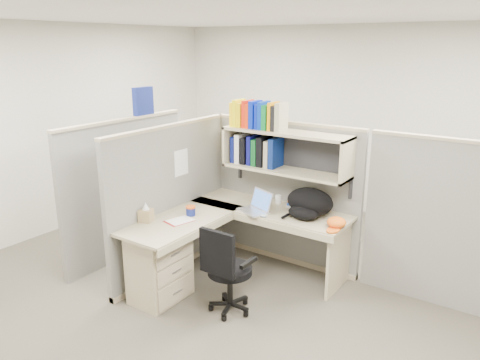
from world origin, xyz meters
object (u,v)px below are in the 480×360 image
Objects in this scene: laptop at (253,202)px; task_chair at (228,283)px; snack_canister at (191,211)px; desk at (190,252)px; backpack at (307,203)px.

task_chair is at bearing -52.41° from laptop.
laptop reaches higher than snack_canister.
desk is 17.15× the size of snack_canister.
task_chair is (0.21, -0.76, -0.54)m from laptop.
snack_canister is 0.89m from task_chair.
snack_canister is at bearing -114.98° from laptop.
desk is 5.44× the size of laptop.
backpack is 0.56× the size of task_chair.
task_chair is at bearing -10.79° from desk.
backpack is (0.85, 0.85, 0.44)m from desk.
laptop is 0.65× the size of backpack.
backpack reaches higher than desk.
laptop is 0.96m from task_chair.
backpack is 1.19m from snack_canister.
desk is 0.56m from task_chair.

